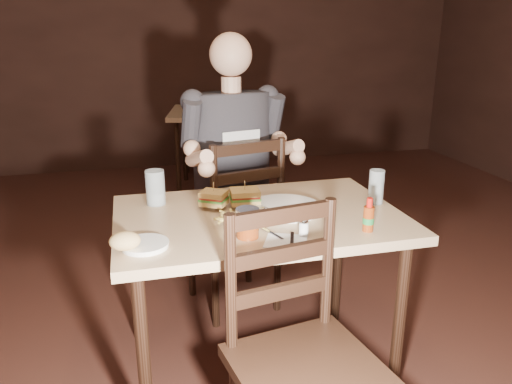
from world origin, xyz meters
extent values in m
plane|color=black|center=(0.00, 0.00, 0.00)|extent=(7.00, 7.00, 0.00)
plane|color=#39211A|center=(0.00, 3.50, 1.40)|extent=(6.00, 0.00, 6.00)
cube|color=tan|center=(-0.26, -0.25, 0.75)|extent=(1.18, 0.79, 0.04)
cylinder|color=black|center=(-0.77, -0.56, 0.36)|extent=(0.05, 0.05, 0.73)
cylinder|color=black|center=(-0.77, 0.06, 0.36)|extent=(0.05, 0.05, 0.73)
cylinder|color=black|center=(0.25, -0.56, 0.36)|extent=(0.05, 0.05, 0.73)
cylinder|color=black|center=(0.25, 0.07, 0.36)|extent=(0.05, 0.05, 0.73)
cube|color=tan|center=(0.02, 2.50, 0.75)|extent=(0.94, 0.94, 0.04)
cylinder|color=black|center=(-0.36, 2.25, 0.36)|extent=(0.04, 0.04, 0.73)
cylinder|color=black|center=(-0.23, 2.88, 0.36)|extent=(0.04, 0.04, 0.73)
cylinder|color=black|center=(0.27, 2.12, 0.36)|extent=(0.04, 0.04, 0.73)
cylinder|color=black|center=(0.39, 2.75, 0.36)|extent=(0.04, 0.04, 0.73)
cylinder|color=white|center=(-0.14, -0.24, 0.78)|extent=(0.30, 0.30, 0.02)
ellipsoid|color=maroon|center=(-0.05, -0.28, 0.79)|extent=(0.04, 0.04, 0.01)
cylinder|color=silver|center=(-0.66, -0.02, 0.85)|extent=(0.08, 0.08, 0.15)
cylinder|color=silver|center=(0.27, -0.24, 0.84)|extent=(0.07, 0.07, 0.15)
cube|color=white|center=(-0.23, -0.55, 0.77)|extent=(0.19, 0.19, 0.00)
cube|color=silver|center=(-0.27, -0.45, 0.78)|extent=(0.07, 0.19, 0.00)
cube|color=silver|center=(-0.22, -0.57, 0.78)|extent=(0.07, 0.17, 0.01)
cylinder|color=white|center=(-0.73, -0.47, 0.78)|extent=(0.16, 0.16, 0.01)
ellipsoid|color=tan|center=(-0.80, -0.50, 0.81)|extent=(0.11, 0.09, 0.06)
camera|label=1|loc=(-0.74, -2.12, 1.50)|focal=35.00mm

